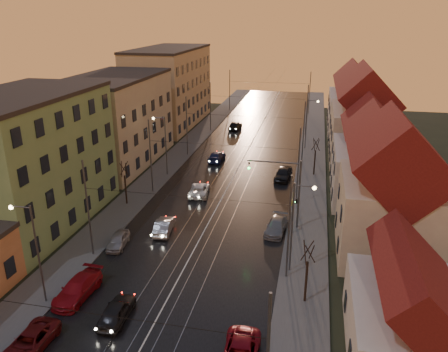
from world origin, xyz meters
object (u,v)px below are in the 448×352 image
Objects in this scene: driving_car_2 at (199,190)px; driving_car_3 at (217,156)px; driving_car_4 at (235,125)px; driving_car_1 at (164,226)px; street_lamp_3 at (309,119)px; parked_right_2 at (283,174)px; parked_left_2 at (78,289)px; street_lamp_0 at (33,245)px; driving_car_0 at (117,311)px; parked_left_3 at (118,240)px; traffic_light_mast at (289,185)px; parked_left_1 at (30,342)px; parked_right_1 at (276,226)px; street_lamp_2 at (163,140)px; street_lamp_1 at (296,219)px.

driving_car_3 is at bearing -92.95° from driving_car_2.
driving_car_1 is at bearing 94.71° from driving_car_4.
street_lamp_3 is 1.69× the size of driving_car_3.
parked_left_2 is at bearing -108.81° from parked_right_2.
street_lamp_0 is 54.40m from driving_car_4.
driving_car_0 is 10.59m from parked_left_3.
driving_car_0 is 0.91× the size of driving_car_4.
traffic_light_mast reaches higher than parked_left_2.
parked_left_1 is 0.90× the size of parked_left_2.
parked_right_1 is (10.70, -20.48, -0.04)m from driving_car_3.
parked_right_1 is at bearing -94.08° from street_lamp_3.
street_lamp_2 reaches higher than driving_car_4.
driving_car_0 is 23.10m from driving_car_2.
street_lamp_0 is 1.80× the size of parked_right_1.
driving_car_0 is (-11.85, -8.68, -4.18)m from street_lamp_1.
driving_car_3 is at bearing 75.39° from parked_left_3.
street_lamp_3 is 1.62× the size of parked_left_2.
driving_car_4 is at bearing -93.82° from driving_car_2.
street_lamp_1 is at bearing -82.09° from traffic_light_mast.
street_lamp_2 is 20.89m from traffic_light_mast.
traffic_light_mast is at bearing -92.27° from street_lamp_3.
driving_car_2 reaches higher than parked_right_1.
driving_car_1 is (5.27, -15.51, -4.19)m from street_lamp_2.
street_lamp_1 reaches higher than driving_car_4.
street_lamp_0 is 47.62m from street_lamp_3.
street_lamp_1 reaches higher than traffic_light_mast.
street_lamp_1 is at bearing 123.18° from driving_car_2.
parked_left_1 is (2.21, -4.59, -4.27)m from street_lamp_0.
parked_left_2 is at bearing -128.93° from parked_right_1.
street_lamp_1 is at bearing -66.58° from parked_right_1.
driving_car_2 is 1.01× the size of parked_right_2.
driving_car_2 reaches higher than parked_left_3.
parked_left_1 is 23.88m from parked_right_1.
parked_left_3 is (-0.19, 13.57, 0.01)m from parked_left_1.
street_lamp_0 is 1.72× the size of parked_right_2.
street_lamp_2 and street_lamp_3 have the same top height.
parked_left_2 is at bearing -156.72° from street_lamp_1.
street_lamp_0 is 35.95m from driving_car_3.
traffic_light_mast reaches higher than driving_car_1.
street_lamp_1 reaches higher than driving_car_0.
street_lamp_0 is 1.76× the size of driving_car_4.
parked_left_1 is 36.84m from parked_right_2.
parked_right_2 reaches higher than driving_car_2.
driving_car_1 is at bearing 67.13° from street_lamp_0.
street_lamp_2 is 1.71× the size of driving_car_2.
parked_left_1 is at bearing -119.24° from parked_right_1.
parked_left_2 is 1.11× the size of parked_right_1.
driving_car_2 is (-10.87, 6.42, -3.95)m from traffic_light_mast.
driving_car_0 is 31.78m from parked_right_2.
traffic_light_mast is at bearing -171.07° from driving_car_1.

